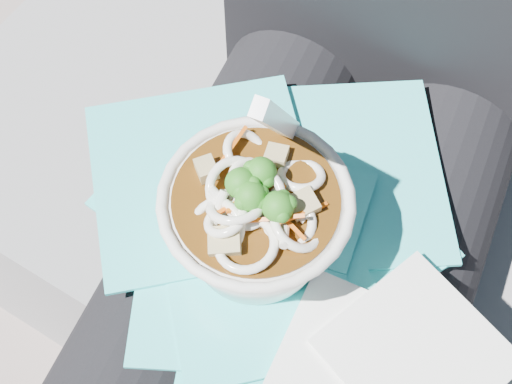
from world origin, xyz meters
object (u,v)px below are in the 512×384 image
at_px(stone_ledge, 321,271).
at_px(plastic_bag, 271,231).
at_px(lap, 290,288).
at_px(udon_bowl, 256,217).
at_px(person_body, 326,195).

height_order(stone_ledge, plastic_bag, plastic_bag).
bearing_deg(lap, udon_bowl, -158.59).
height_order(lap, udon_bowl, udon_bowl).
bearing_deg(udon_bowl, stone_ledge, 79.53).
relative_size(stone_ledge, person_body, 1.02).
distance_m(plastic_bag, udon_bowl, 0.07).
height_order(person_body, plastic_bag, person_body).
bearing_deg(stone_ledge, plastic_bag, -100.12).
distance_m(lap, plastic_bag, 0.09).
bearing_deg(udon_bowl, person_body, 73.97).
xyz_separation_m(person_body, plastic_bag, (-0.03, -0.08, 0.06)).
bearing_deg(stone_ledge, udon_bowl, -100.47).
height_order(lap, person_body, person_body).
bearing_deg(plastic_bag, stone_ledge, 79.88).
distance_m(lap, udon_bowl, 0.15).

